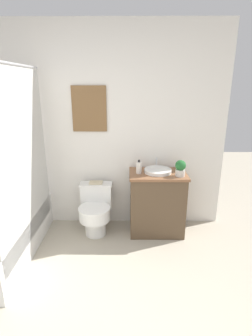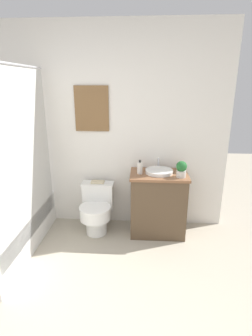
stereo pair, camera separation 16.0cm
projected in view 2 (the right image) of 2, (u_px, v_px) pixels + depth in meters
wall_back at (92, 129)px, 3.27m from camera, size 3.38×0.07×2.50m
shower_area at (7, 229)px, 2.91m from camera, size 0.65×1.48×1.98m
toilet at (97, 209)px, 3.28m from camera, size 0.40×0.52×0.60m
vanity at (158, 203)px, 3.23m from camera, size 0.68×0.46×0.78m
sink at (159, 171)px, 3.12m from camera, size 0.33×0.36×0.13m
soap_bottle at (140, 168)px, 3.08m from camera, size 0.06×0.06×0.17m
potted_plant at (181, 169)px, 2.96m from camera, size 0.12×0.12×0.19m
book_on_tank at (98, 182)px, 3.31m from camera, size 0.16×0.10×0.02m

